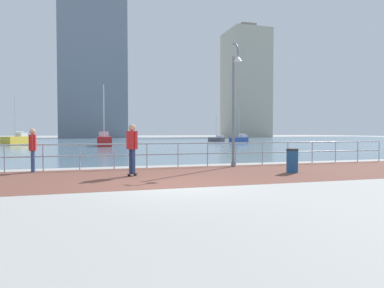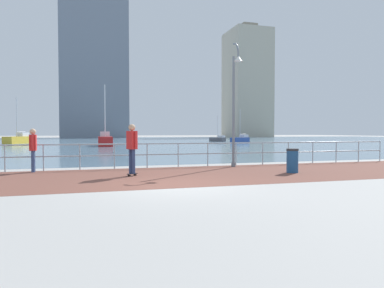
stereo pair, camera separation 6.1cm
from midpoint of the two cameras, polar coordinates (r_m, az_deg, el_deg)
ground at (r=50.05m, az=-13.61°, el=0.11°), size 220.00×220.00×0.00m
brick_paving at (r=12.68m, az=-5.05°, el=-5.14°), size 28.00×5.80×0.01m
harbor_water at (r=60.30m, az=-14.09°, el=0.42°), size 180.00×88.00×0.00m
waterfront_railing at (r=15.45m, az=-7.18°, el=-1.10°), size 25.25×0.06×1.08m
lamppost at (r=15.85m, az=7.08°, el=7.35°), size 0.36×0.82×5.54m
skateboarder at (r=12.66m, az=-9.57°, el=-0.10°), size 0.40×0.52×1.85m
bystander at (r=15.03m, az=-24.27°, el=-0.37°), size 0.24×0.55×1.70m
trash_bin at (r=14.07m, az=16.08°, el=-2.60°), size 0.46×0.46×0.93m
sailboat_ivory at (r=52.31m, az=7.91°, el=0.75°), size 3.57×2.76×4.94m
sailboat_teal at (r=40.62m, az=-13.86°, el=0.62°), size 1.62×4.90×6.84m
sailboat_navy at (r=53.25m, az=-26.38°, el=0.72°), size 2.97×4.66×6.27m
sailboat_blue at (r=58.38m, az=4.25°, el=0.82°), size 2.10×3.13×4.23m
tower_slate at (r=113.50m, az=8.92°, el=9.61°), size 11.92×13.37×35.08m
tower_brick at (r=102.72m, az=-15.54°, el=14.33°), size 17.66×10.51×49.03m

